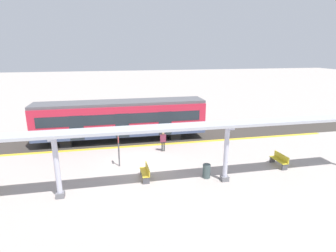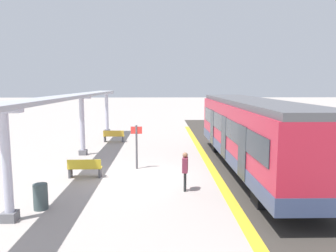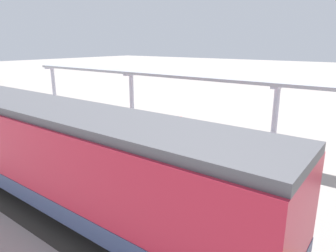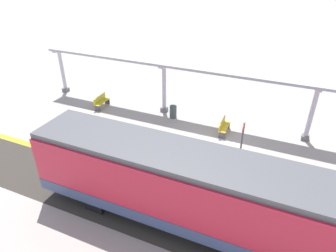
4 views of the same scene
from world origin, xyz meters
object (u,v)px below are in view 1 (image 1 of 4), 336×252
Objects in this scene: bench_mid_platform at (280,160)px; passenger_waiting_near_edge at (163,139)px; canopy_pillar_second at (57,167)px; canopy_pillar_third at (226,153)px; trash_bin at (207,171)px; train_near_carriage at (121,120)px; platform_info_sign at (119,148)px; bench_near_end at (146,172)px.

passenger_waiting_near_edge is (-4.38, -7.27, 0.53)m from bench_mid_platform.
canopy_pillar_second is 9.47m from canopy_pillar_third.
canopy_pillar_second is 8.65m from trash_bin.
canopy_pillar_third is 2.24× the size of passenger_waiting_near_edge.
train_near_carriage reaches higher than platform_info_sign.
passenger_waiting_near_edge is (-5.02, -1.78, 0.54)m from trash_bin.
bench_near_end is at bearing -89.88° from bench_mid_platform.
canopy_pillar_second reaches higher than trash_bin.
bench_mid_platform is 10.99m from platform_info_sign.
trash_bin is 0.56× the size of passenger_waiting_near_edge.
bench_mid_platform is at bearing 52.90° from train_near_carriage.
canopy_pillar_second is at bearing -43.41° from platform_info_sign.
train_near_carriage is 9.48× the size of bench_mid_platform.
train_near_carriage is at bearing -150.32° from trash_bin.
platform_info_sign is at bearing -119.22° from canopy_pillar_third.
canopy_pillar_third reaches higher than train_near_carriage.
platform_info_sign is at bearing -145.59° from bench_near_end.
bench_mid_platform is at bearing 78.35° from platform_info_sign.
bench_near_end is (-1.23, 4.80, -1.33)m from canopy_pillar_second.
train_near_carriage is at bearing -147.53° from canopy_pillar_third.
passenger_waiting_near_edge is at bearing 156.30° from bench_near_end.
trash_bin is at bearing 80.50° from bench_near_end.
bench_mid_platform is 8.51m from passenger_waiting_near_edge.
canopy_pillar_second is (9.03, -3.72, -0.06)m from train_near_carriage.
bench_near_end is at bearing 104.36° from canopy_pillar_second.
canopy_pillar_third is at bearing 60.78° from platform_info_sign.
bench_near_end is at bearing 34.41° from platform_info_sign.
passenger_waiting_near_edge is (-2.17, 3.46, -0.35)m from platform_info_sign.
passenger_waiting_near_edge is at bearing -121.07° from bench_mid_platform.
trash_bin is at bearing -122.73° from canopy_pillar_third.
bench_near_end is 1.72× the size of trash_bin.
trash_bin is (0.62, 3.72, -0.00)m from bench_near_end.
bench_near_end is 4.83m from passenger_waiting_near_edge.
train_near_carriage reaches higher than bench_mid_platform.
bench_near_end and bench_mid_platform have the same top height.
platform_info_sign reaches higher than passenger_waiting_near_edge.
bench_mid_platform is 0.97× the size of passenger_waiting_near_edge.
trash_bin is (8.42, 4.80, -1.40)m from train_near_carriage.
canopy_pillar_third reaches higher than bench_near_end.
train_near_carriage is 5.60m from platform_info_sign.
train_near_carriage is at bearing 175.40° from platform_info_sign.
platform_info_sign is 4.10m from passenger_waiting_near_edge.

